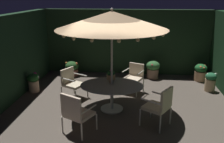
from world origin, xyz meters
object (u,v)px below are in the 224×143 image
patio_chair_north (134,76)px  patio_dining_table (112,89)px  patio_umbrella (112,20)px  potted_plant_back_center (153,69)px  patio_chair_east (76,111)px  potted_plant_right_near (210,81)px  potted_plant_right_far (33,82)px  patio_chair_northeast (72,81)px  potted_plant_front_corner (72,68)px  potted_plant_back_left (200,72)px  patio_chair_southeast (160,104)px  centerpiece_planter (111,75)px

patio_chair_north → patio_dining_table: bearing=-114.2°
patio_umbrella → potted_plant_back_center: bearing=65.0°
patio_chair_east → potted_plant_right_near: bearing=38.0°
patio_dining_table → potted_plant_right_far: patio_dining_table is taller
patio_dining_table → patio_chair_northeast: (-1.32, 0.68, -0.06)m
patio_chair_north → potted_plant_front_corner: patio_chair_north is taller
potted_plant_right_far → potted_plant_back_left: size_ratio=0.98×
patio_chair_northeast → potted_plant_back_center: (2.63, 2.14, -0.17)m
patio_chair_southeast → potted_plant_back_center: 3.63m
patio_dining_table → patio_chair_east: patio_chair_east is taller
patio_umbrella → potted_plant_back_left: size_ratio=4.48×
patio_chair_east → potted_plant_right_near: (3.84, 3.01, -0.23)m
patio_chair_northeast → potted_plant_right_near: size_ratio=1.46×
patio_chair_north → potted_plant_back_left: patio_chair_north is taller
patio_chair_southeast → patio_umbrella: bearing=147.2°
patio_chair_east → potted_plant_back_left: 5.50m
centerpiece_planter → potted_plant_back_left: size_ratio=0.58×
patio_chair_southeast → centerpiece_planter: bearing=142.3°
potted_plant_front_corner → potted_plant_right_near: potted_plant_right_near is taller
patio_umbrella → patio_chair_east: size_ratio=2.85×
patio_umbrella → patio_chair_southeast: (1.25, -0.81, -1.90)m
potted_plant_right_far → patio_chair_northeast: bearing=-14.0°
potted_plant_front_corner → potted_plant_right_far: size_ratio=0.94×
patio_dining_table → potted_plant_right_near: size_ratio=2.75×
patio_dining_table → patio_chair_east: (-0.69, -1.32, -0.03)m
potted_plant_right_far → patio_dining_table: bearing=-20.6°
potted_plant_right_near → patio_chair_north: bearing=-172.4°
potted_plant_back_left → patio_chair_southeast: bearing=-117.5°
patio_dining_table → patio_chair_southeast: patio_chair_southeast is taller
patio_umbrella → patio_chair_northeast: (-1.32, 0.68, -1.95)m
patio_chair_east → potted_plant_back_left: (3.76, 4.00, -0.23)m
patio_chair_northeast → potted_plant_front_corner: size_ratio=1.57×
potted_plant_right_far → patio_umbrella: bearing=-20.6°
patio_chair_east → potted_plant_front_corner: 4.27m
potted_plant_front_corner → potted_plant_right_far: bearing=-116.1°
potted_plant_right_near → potted_plant_back_left: (-0.08, 1.00, 0.00)m
patio_chair_north → centerpiece_planter: bearing=-119.5°
potted_plant_back_center → potted_plant_right_far: bearing=-156.2°
potted_plant_back_center → patio_chair_northeast: bearing=-140.9°
potted_plant_right_far → potted_plant_back_left: (5.80, 1.65, -0.00)m
patio_chair_northeast → potted_plant_right_far: size_ratio=1.48×
patio_chair_northeast → patio_chair_east: bearing=-72.6°
potted_plant_front_corner → potted_plant_back_left: (4.94, -0.09, 0.02)m
patio_chair_southeast → potted_plant_back_left: patio_chair_southeast is taller
patio_dining_table → patio_umbrella: (0.00, -0.00, 1.89)m
centerpiece_planter → patio_chair_east: centerpiece_planter is taller
patio_chair_southeast → potted_plant_front_corner: 4.76m
centerpiece_planter → patio_chair_east: bearing=-113.0°
potted_plant_right_near → potted_plant_front_corner: bearing=167.8°
patio_dining_table → patio_chair_north: patio_chair_north is taller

